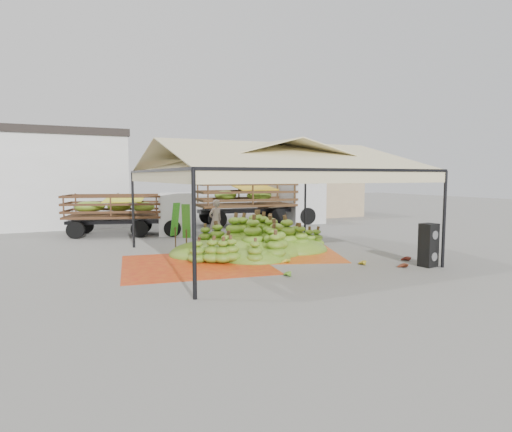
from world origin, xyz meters
name	(u,v)px	position (x,y,z in m)	size (l,w,h in m)	color
ground	(269,256)	(0.00, 0.00, 0.00)	(90.00, 90.00, 0.00)	slate
canopy_tent	(269,163)	(0.00, 0.00, 3.30)	(8.10, 8.10, 4.00)	black
building_tan	(309,187)	(10.00, 13.00, 2.07)	(6.30, 5.30, 4.10)	tan
tarp_left	(195,264)	(-2.81, -0.26, 0.01)	(4.54, 4.32, 0.01)	#C65512
tarp_right	(284,253)	(0.79, 0.30, 0.01)	(3.84, 4.03, 0.01)	#D36213
banana_heap	(255,235)	(-0.14, 0.91, 0.67)	(6.21, 5.10, 1.33)	#3E6E16
hand_yellow_a	(360,262)	(1.89, -2.64, 0.11)	(0.49, 0.40, 0.22)	#BA9125
hand_yellow_b	(285,261)	(-0.13, -1.39, 0.10)	(0.42, 0.35, 0.19)	gold
hand_red_a	(405,258)	(3.68, -2.78, 0.11)	(0.47, 0.38, 0.21)	maroon
hand_red_b	(402,265)	(2.76, -3.58, 0.10)	(0.46, 0.37, 0.21)	#5F2215
hand_green	(285,273)	(-1.04, -2.96, 0.11)	(0.48, 0.39, 0.22)	#49851B
hanging_bunches	(297,182)	(0.93, -0.31, 2.62)	(4.74, 0.24, 0.20)	#4D7017
speaker_stack	(428,245)	(3.70, -3.70, 0.68)	(0.55, 0.49, 1.36)	black
banana_leaves	(181,252)	(-2.58, 2.16, 0.00)	(0.96, 1.36, 3.70)	#20741F
vendor	(216,220)	(-0.48, 4.16, 0.91)	(0.67, 0.44, 1.83)	gray
truck_left	(136,209)	(-3.23, 7.70, 1.25)	(6.26, 3.68, 2.03)	#492D18
truck_right	(265,198)	(4.56, 9.30, 1.57)	(7.64, 3.24, 2.55)	#4D2D19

